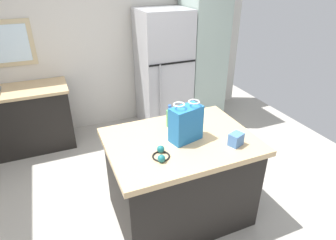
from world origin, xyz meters
TOP-DOWN VIEW (x-y plane):
  - ground at (0.00, 0.00)m, footprint 5.77×5.77m
  - back_wall at (-0.02, 2.24)m, footprint 4.81×0.13m
  - kitchen_island at (0.20, -0.09)m, footprint 1.34×0.99m
  - refrigerator at (0.81, 1.81)m, footprint 0.72×0.74m
  - tall_cabinet at (1.47, 1.81)m, footprint 0.57×0.67m
  - sink_counter at (-1.39, 1.87)m, footprint 1.56×0.62m
  - shopping_bag at (0.24, -0.12)m, footprint 0.31×0.22m
  - small_box at (0.60, -0.37)m, footprint 0.15×0.13m
  - bottle at (0.21, 0.17)m, footprint 0.07×0.07m
  - ear_defenders at (-0.07, -0.28)m, footprint 0.19×0.19m

SIDE VIEW (x-z plane):
  - ground at x=0.00m, z-range 0.00..0.00m
  - sink_counter at x=-1.39m, z-range -0.08..0.99m
  - kitchen_island at x=0.20m, z-range 0.00..0.90m
  - refrigerator at x=0.81m, z-range 0.00..1.79m
  - ear_defenders at x=-0.07m, z-range 0.89..0.95m
  - small_box at x=0.60m, z-range 0.90..1.01m
  - bottle at x=0.21m, z-range 0.89..1.11m
  - shopping_bag at x=0.24m, z-range 0.88..1.25m
  - tall_cabinet at x=1.47m, z-range 0.00..2.25m
  - back_wall at x=-0.02m, z-range 0.00..2.70m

